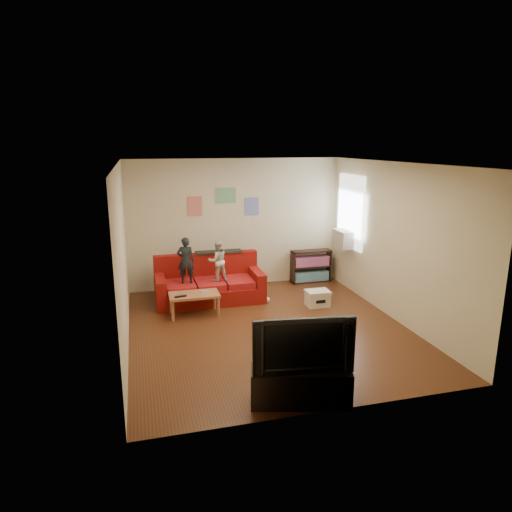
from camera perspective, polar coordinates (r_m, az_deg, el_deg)
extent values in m
cube|color=#542B16|center=(7.70, 1.54, -9.04)|extent=(4.50, 5.00, 0.01)
cube|color=white|center=(7.09, 1.68, 11.54)|extent=(4.50, 5.00, 0.01)
cube|color=beige|center=(9.66, -2.59, 4.09)|extent=(4.50, 0.01, 2.70)
cube|color=beige|center=(5.02, 9.71, -5.49)|extent=(4.50, 0.01, 2.70)
cube|color=beige|center=(7.00, -16.40, -0.28)|extent=(0.01, 5.00, 2.70)
cube|color=beige|center=(8.19, 16.93, 1.70)|extent=(0.01, 5.00, 2.70)
cube|color=maroon|center=(8.95, -5.80, -4.67)|extent=(2.06, 0.93, 0.31)
cube|color=maroon|center=(9.18, -6.24, -1.36)|extent=(2.06, 0.19, 0.57)
cube|color=maroon|center=(8.78, -11.91, -3.34)|extent=(0.19, 0.93, 0.26)
cube|color=maroon|center=(9.05, 0.02, -2.51)|extent=(0.19, 0.93, 0.26)
cube|color=maroon|center=(8.75, -9.41, -3.74)|extent=(0.53, 0.70, 0.12)
cube|color=maroon|center=(8.82, -5.76, -3.49)|extent=(0.53, 0.70, 0.12)
cube|color=maroon|center=(8.92, -2.19, -3.22)|extent=(0.53, 0.70, 0.12)
cube|color=black|center=(9.14, -4.69, 0.52)|extent=(0.93, 0.23, 0.04)
imported|color=black|center=(8.60, -8.78, -0.55)|extent=(0.35, 0.25, 0.88)
imported|color=beige|center=(8.69, -4.83, -0.59)|extent=(0.43, 0.36, 0.79)
cube|color=#A66A43|center=(8.21, -7.75, -4.84)|extent=(0.88, 0.49, 0.04)
cylinder|color=#A66A43|center=(8.06, -10.35, -6.82)|extent=(0.05, 0.05, 0.35)
cylinder|color=#A66A43|center=(8.15, -4.73, -6.40)|extent=(0.05, 0.05, 0.35)
cylinder|color=#A66A43|center=(8.43, -10.57, -5.88)|extent=(0.05, 0.05, 0.35)
cylinder|color=#A66A43|center=(8.51, -5.21, -5.49)|extent=(0.05, 0.05, 0.35)
cube|color=black|center=(8.06, -9.42, -5.00)|extent=(0.22, 0.09, 0.02)
cube|color=silver|center=(8.27, -6.42, -4.39)|extent=(0.14, 0.07, 0.03)
cube|color=black|center=(10.01, 4.57, -1.42)|extent=(0.03, 0.27, 0.71)
cube|color=black|center=(10.32, 9.10, -1.09)|extent=(0.03, 0.27, 0.71)
cube|color=black|center=(10.25, 6.81, -3.10)|extent=(0.89, 0.27, 0.03)
cube|color=black|center=(10.07, 6.93, 0.62)|extent=(0.89, 0.27, 0.03)
cube|color=black|center=(10.16, 6.87, -1.25)|extent=(0.84, 0.27, 0.02)
cube|color=teal|center=(10.22, 6.83, -2.46)|extent=(0.78, 0.22, 0.21)
cube|color=#8C3F71|center=(10.13, 6.89, -0.61)|extent=(0.78, 0.22, 0.21)
cube|color=white|center=(9.54, 11.72, 5.46)|extent=(0.04, 1.08, 1.48)
cube|color=#B7B2A3|center=(9.59, 10.91, 2.13)|extent=(0.28, 0.55, 0.35)
cube|color=#D87266|center=(9.44, -7.66, 6.20)|extent=(0.30, 0.01, 0.40)
cube|color=#72B27F|center=(9.52, -3.79, 7.57)|extent=(0.42, 0.01, 0.32)
cube|color=#727FCC|center=(9.67, -0.54, 6.21)|extent=(0.30, 0.01, 0.38)
cube|color=#EBE8CF|center=(8.74, 7.69, -5.41)|extent=(0.42, 0.31, 0.25)
cube|color=#EBE8CF|center=(8.69, 7.73, -4.47)|extent=(0.44, 0.33, 0.05)
cube|color=black|center=(8.59, 8.10, -5.68)|extent=(0.19, 0.00, 0.06)
cube|color=black|center=(5.61, 5.59, -15.86)|extent=(1.23, 0.67, 0.44)
imported|color=black|center=(5.36, 5.74, -10.66)|extent=(1.19, 0.31, 0.68)
sphere|color=silver|center=(8.86, 1.39, -5.49)|extent=(0.11, 0.11, 0.11)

